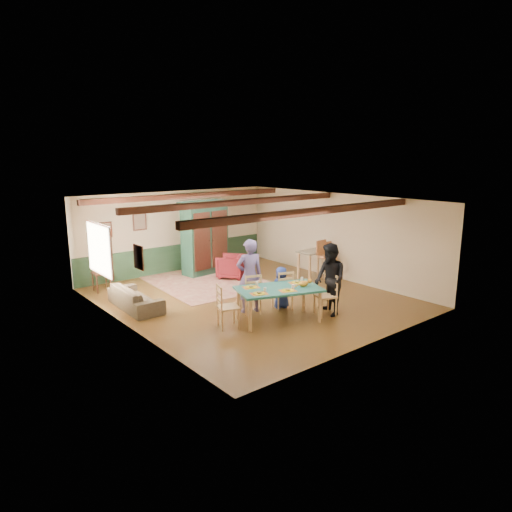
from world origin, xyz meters
TOP-DOWN VIEW (x-y plane):
  - floor at (0.00, 0.00)m, footprint 8.00×8.00m
  - wall_back at (0.00, 4.00)m, footprint 7.00×0.02m
  - wall_left at (-3.50, 0.00)m, footprint 0.02×8.00m
  - wall_right at (3.50, 0.00)m, footprint 0.02×8.00m
  - ceiling at (0.00, 0.00)m, footprint 7.00×8.00m
  - wainscot_back at (0.00, 3.98)m, footprint 6.95×0.03m
  - ceiling_beam_front at (0.00, -2.30)m, footprint 6.95×0.16m
  - ceiling_beam_mid at (0.00, 0.40)m, footprint 6.95×0.16m
  - ceiling_beam_back at (0.00, 3.00)m, footprint 6.95×0.16m
  - window_left at (-3.47, 1.70)m, footprint 0.06×1.60m
  - picture_left_wall at (-3.47, -0.60)m, footprint 0.04×0.42m
  - picture_back_a at (-1.30, 3.97)m, footprint 0.45×0.04m
  - picture_back_b at (-2.40, 3.97)m, footprint 0.38×0.04m
  - dining_table at (-0.58, -1.80)m, footprint 2.18×1.65m
  - dining_chair_far_left at (-0.73, -0.93)m, footprint 0.58×0.60m
  - dining_chair_far_right at (0.08, -1.21)m, footprint 0.58×0.60m
  - dining_chair_end_left at (-1.75, -1.39)m, footprint 0.60×0.58m
  - dining_chair_end_right at (0.59, -2.21)m, footprint 0.60×0.58m
  - person_man at (-0.70, -0.84)m, footprint 0.78×0.64m
  - person_woman at (0.69, -2.24)m, footprint 0.92×1.04m
  - person_child at (0.11, -1.13)m, footprint 0.61×0.50m
  - cat at (-0.06, -2.09)m, footprint 0.41×0.27m
  - place_setting_near_left at (-1.23, -1.86)m, footprint 0.51×0.45m
  - place_setting_near_center at (-0.57, -2.09)m, footprint 0.51×0.45m
  - place_setting_far_left at (-1.05, -1.35)m, footprint 0.51×0.45m
  - place_setting_far_right at (0.07, -1.74)m, footprint 0.51×0.45m
  - area_rug at (0.02, 2.15)m, footprint 3.31×3.86m
  - armoire at (0.57, 3.12)m, footprint 1.77×0.89m
  - armchair at (0.86, 2.07)m, footprint 1.14×1.15m
  - sofa at (-2.80, 1.21)m, footprint 0.80×1.94m
  - end_table at (-2.91, 3.24)m, footprint 0.48×0.48m
  - table_lamp at (-2.91, 3.24)m, footprint 0.29×0.29m
  - counter_table at (2.92, 0.41)m, footprint 1.09×0.65m
  - bar_stool_left at (2.88, -0.13)m, footprint 0.48×0.52m
  - bar_stool_right at (3.24, 0.03)m, footprint 0.46×0.50m

SIDE VIEW (x-z plane):
  - floor at x=0.00m, z-range 0.00..0.00m
  - area_rug at x=0.02m, z-range 0.00..0.01m
  - end_table at x=-2.91m, z-range 0.00..0.56m
  - sofa at x=-2.80m, z-range 0.00..0.56m
  - armchair at x=0.86m, z-range 0.00..0.75m
  - dining_table at x=-0.58m, z-range 0.00..0.81m
  - counter_table at x=2.92m, z-range 0.00..0.89m
  - wainscot_back at x=0.00m, z-range 0.00..0.90m
  - dining_chair_far_left at x=-0.73m, z-range 0.00..1.02m
  - dining_chair_far_right at x=0.08m, z-range 0.00..1.02m
  - dining_chair_end_left at x=-1.75m, z-range 0.00..1.02m
  - dining_chair_end_right at x=0.59m, z-range 0.00..1.02m
  - person_child at x=0.11m, z-range 0.00..1.08m
  - bar_stool_right at x=3.24m, z-range 0.00..1.16m
  - bar_stool_left at x=2.88m, z-range 0.00..1.28m
  - table_lamp at x=-2.91m, z-range 0.56..1.07m
  - place_setting_near_left at x=-1.23m, z-range 0.81..0.92m
  - place_setting_near_center at x=-0.57m, z-range 0.81..0.92m
  - place_setting_far_left at x=-1.05m, z-range 0.81..0.92m
  - place_setting_far_right at x=0.07m, z-range 0.81..0.92m
  - person_woman at x=0.69m, z-range 0.00..1.77m
  - cat at x=-0.06m, z-range 0.81..1.00m
  - person_man at x=-0.70m, z-range 0.00..1.85m
  - armoire at x=0.57m, z-range 0.00..2.40m
  - wall_back at x=0.00m, z-range 0.00..2.70m
  - wall_left at x=-3.50m, z-range 0.00..2.70m
  - wall_right at x=3.50m, z-range 0.00..2.70m
  - window_left at x=-3.47m, z-range 0.90..2.20m
  - picture_back_b at x=-2.40m, z-range 1.41..1.89m
  - picture_left_wall at x=-3.47m, z-range 1.49..2.01m
  - picture_back_a at x=-1.30m, z-range 1.52..2.08m
  - ceiling_beam_front at x=0.00m, z-range 2.53..2.69m
  - ceiling_beam_mid at x=0.00m, z-range 2.53..2.69m
  - ceiling_beam_back at x=0.00m, z-range 2.53..2.69m
  - ceiling at x=0.00m, z-range 2.69..2.71m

